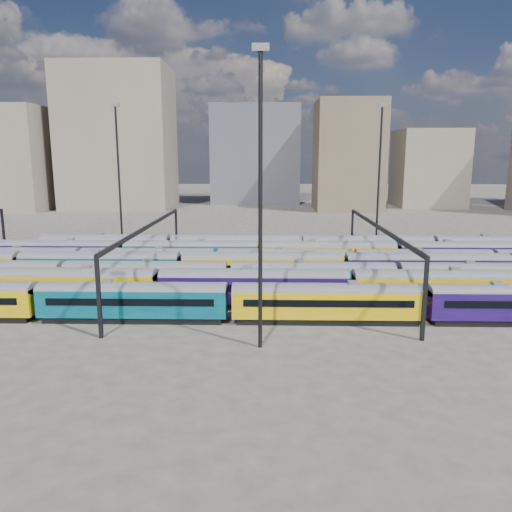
{
  "coord_description": "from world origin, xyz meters",
  "views": [
    {
      "loc": [
        -4.4,
        -64.19,
        16.75
      ],
      "look_at": [
        -5.98,
        4.69,
        3.0
      ],
      "focal_mm": 35.0,
      "sensor_mm": 36.0,
      "label": 1
    }
  ],
  "objects_px": {
    "rake_0": "(425,299)",
    "rake_2": "(229,274)",
    "rake_1": "(254,283)",
    "mast_2": "(260,190)"
  },
  "relations": [
    {
      "from": "rake_0",
      "to": "rake_2",
      "type": "bearing_deg",
      "value": 154.26
    },
    {
      "from": "rake_1",
      "to": "mast_2",
      "type": "bearing_deg",
      "value": -85.84
    },
    {
      "from": "rake_0",
      "to": "rake_2",
      "type": "xyz_separation_m",
      "value": [
        -20.74,
        10.0,
        0.06
      ]
    },
    {
      "from": "rake_0",
      "to": "rake_2",
      "type": "height_order",
      "value": "rake_2"
    },
    {
      "from": "rake_0",
      "to": "rake_1",
      "type": "height_order",
      "value": "rake_1"
    },
    {
      "from": "rake_2",
      "to": "rake_0",
      "type": "bearing_deg",
      "value": -25.74
    },
    {
      "from": "rake_0",
      "to": "rake_1",
      "type": "relative_size",
      "value": 0.79
    },
    {
      "from": "rake_2",
      "to": "mast_2",
      "type": "xyz_separation_m",
      "value": [
        4.06,
        -17.0,
        11.34
      ]
    },
    {
      "from": "rake_0",
      "to": "rake_1",
      "type": "xyz_separation_m",
      "value": [
        -17.55,
        5.0,
        0.22
      ]
    },
    {
      "from": "rake_2",
      "to": "mast_2",
      "type": "height_order",
      "value": "mast_2"
    }
  ]
}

